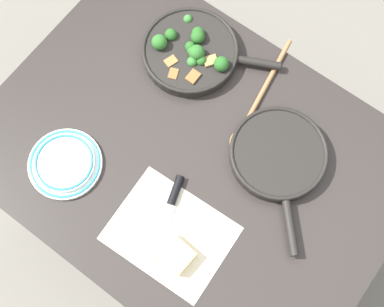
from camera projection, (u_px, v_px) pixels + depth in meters
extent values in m
plane|color=slate|center=(192.00, 210.00, 2.24)|extent=(14.00, 14.00, 0.00)
cube|color=#2D2826|center=(192.00, 157.00, 1.56)|extent=(1.20, 0.89, 0.03)
cylinder|color=#BCBCC1|center=(7.00, 186.00, 1.91)|extent=(0.05, 0.05, 0.70)
cylinder|color=#BCBCC1|center=(140.00, 34.00, 2.10)|extent=(0.05, 0.05, 0.70)
cylinder|color=#BCBCC1|center=(378.00, 192.00, 1.90)|extent=(0.05, 0.05, 0.70)
cylinder|color=black|center=(190.00, 52.00, 1.63)|extent=(0.29, 0.29, 0.04)
torus|color=black|center=(190.00, 49.00, 1.61)|extent=(0.29, 0.29, 0.01)
cylinder|color=black|center=(259.00, 63.00, 1.61)|extent=(0.13, 0.08, 0.02)
cylinder|color=#2C6823|center=(188.00, 22.00, 1.66)|extent=(0.01, 0.01, 0.02)
sphere|color=#387A33|center=(188.00, 19.00, 1.65)|extent=(0.03, 0.03, 0.03)
cylinder|color=#205218|center=(198.00, 41.00, 1.64)|extent=(0.02, 0.02, 0.02)
sphere|color=#286023|center=(198.00, 37.00, 1.61)|extent=(0.04, 0.04, 0.04)
cylinder|color=#2C6823|center=(192.00, 65.00, 1.61)|extent=(0.01, 0.01, 0.02)
sphere|color=#387A33|center=(192.00, 62.00, 1.60)|extent=(0.03, 0.03, 0.03)
cylinder|color=#205218|center=(171.00, 39.00, 1.64)|extent=(0.01, 0.01, 0.02)
sphere|color=#286023|center=(171.00, 35.00, 1.62)|extent=(0.04, 0.04, 0.04)
cylinder|color=#245B1C|center=(197.00, 57.00, 1.62)|extent=(0.02, 0.02, 0.03)
sphere|color=#2D6B28|center=(197.00, 53.00, 1.59)|extent=(0.05, 0.05, 0.05)
cylinder|color=#245B1C|center=(160.00, 47.00, 1.63)|extent=(0.02, 0.02, 0.03)
sphere|color=#2D6B28|center=(159.00, 42.00, 1.60)|extent=(0.05, 0.05, 0.05)
cylinder|color=#205218|center=(198.00, 38.00, 1.64)|extent=(0.01, 0.01, 0.02)
sphere|color=#286023|center=(198.00, 33.00, 1.62)|extent=(0.04, 0.04, 0.04)
cylinder|color=#205218|center=(190.00, 50.00, 1.63)|extent=(0.01, 0.01, 0.02)
sphere|color=#286023|center=(190.00, 47.00, 1.61)|extent=(0.03, 0.03, 0.03)
cylinder|color=#205218|center=(221.00, 69.00, 1.61)|extent=(0.02, 0.02, 0.03)
sphere|color=#286023|center=(221.00, 64.00, 1.58)|extent=(0.05, 0.05, 0.05)
cylinder|color=#245B1C|center=(192.00, 54.00, 1.63)|extent=(0.01, 0.01, 0.02)
sphere|color=#2D6B28|center=(192.00, 51.00, 1.61)|extent=(0.03, 0.03, 0.03)
cylinder|color=#205218|center=(201.00, 64.00, 1.62)|extent=(0.01, 0.01, 0.02)
sphere|color=#286023|center=(201.00, 61.00, 1.60)|extent=(0.03, 0.03, 0.03)
cube|color=#AD7F4C|center=(210.00, 63.00, 1.61)|extent=(0.05, 0.05, 0.03)
cube|color=olive|center=(173.00, 75.00, 1.60)|extent=(0.04, 0.04, 0.03)
cube|color=#9E703D|center=(171.00, 63.00, 1.61)|extent=(0.04, 0.04, 0.03)
cube|color=olive|center=(193.00, 79.00, 1.59)|extent=(0.03, 0.04, 0.03)
cylinder|color=black|center=(278.00, 154.00, 1.52)|extent=(0.28, 0.28, 0.04)
torus|color=black|center=(279.00, 152.00, 1.50)|extent=(0.28, 0.28, 0.01)
cylinder|color=black|center=(290.00, 228.00, 1.45)|extent=(0.12, 0.13, 0.02)
cylinder|color=#DBC156|center=(278.00, 154.00, 1.52)|extent=(0.23, 0.23, 0.02)
cylinder|color=#996B42|center=(266.00, 85.00, 1.61)|extent=(0.07, 0.34, 0.02)
ellipsoid|color=#996B42|center=(237.00, 139.00, 1.55)|extent=(0.05, 0.07, 0.02)
cube|color=silver|center=(171.00, 233.00, 1.47)|extent=(0.33, 0.26, 0.00)
cube|color=silver|center=(161.00, 232.00, 1.47)|extent=(0.08, 0.16, 0.01)
cylinder|color=black|center=(176.00, 190.00, 1.50)|extent=(0.05, 0.09, 0.02)
cube|color=#EFD67A|center=(176.00, 254.00, 1.43)|extent=(0.09, 0.08, 0.04)
cylinder|color=silver|center=(65.00, 164.00, 1.53)|extent=(0.21, 0.21, 0.01)
torus|color=teal|center=(65.00, 163.00, 1.52)|extent=(0.20, 0.20, 0.01)
cylinder|color=silver|center=(64.00, 163.00, 1.52)|extent=(0.18, 0.18, 0.01)
torus|color=teal|center=(64.00, 162.00, 1.51)|extent=(0.17, 0.17, 0.01)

